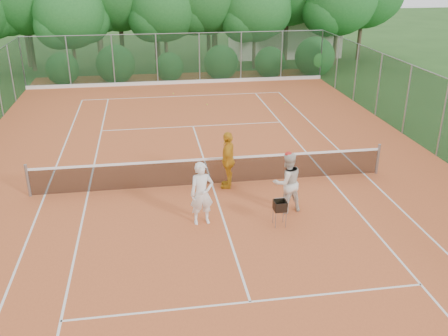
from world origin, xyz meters
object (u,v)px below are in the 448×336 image
at_px(player_white, 202,194).
at_px(player_center_grp, 287,182).
at_px(player_yellow, 228,160).
at_px(ball_hopper, 280,206).

distance_m(player_white, player_center_grp, 2.62).
bearing_deg(player_white, player_yellow, 57.50).
height_order(player_yellow, ball_hopper, player_yellow).
bearing_deg(ball_hopper, player_center_grp, 83.72).
distance_m(player_white, player_yellow, 2.61).
bearing_deg(player_center_grp, player_white, -172.39).
distance_m(player_yellow, ball_hopper, 3.04).
bearing_deg(player_white, ball_hopper, -19.51).
distance_m(player_center_grp, player_yellow, 2.47).
height_order(player_white, player_yellow, player_yellow).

